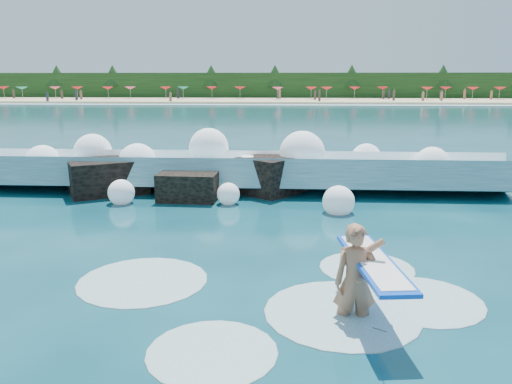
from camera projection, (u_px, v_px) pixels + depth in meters
ground at (179, 268)px, 10.40m from camera, size 200.00×200.00×0.00m
beach at (274, 101)px, 86.28m from camera, size 140.00×20.00×0.40m
wet_band at (272, 105)px, 75.61m from camera, size 140.00×5.00×0.08m
treeline at (276, 86)px, 95.50m from camera, size 140.00×4.00×5.00m
breaking_wave at (225, 172)px, 17.97m from camera, size 19.60×2.98×1.69m
rock_cluster at (183, 180)px, 17.09m from camera, size 8.57×3.32×1.47m
surfer_with_board at (359, 278)px, 8.07m from camera, size 1.10×3.06×1.94m
wave_spray at (217, 161)px, 17.60m from camera, size 15.02×4.77×2.27m
surf_foam at (297, 300)px, 8.90m from camera, size 9.09×5.42×0.13m
beach_umbrellas at (273, 88)px, 87.91m from camera, size 110.40×6.57×0.50m
beachgoers at (350, 96)px, 82.46m from camera, size 95.73×12.54×1.93m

